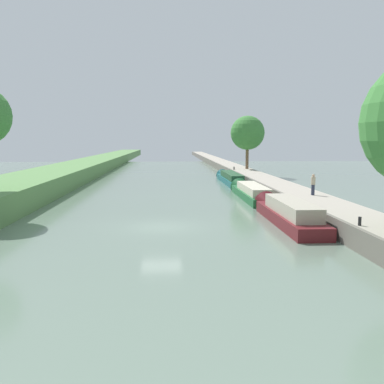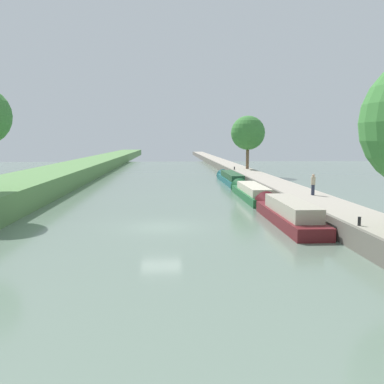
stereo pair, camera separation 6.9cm
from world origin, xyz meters
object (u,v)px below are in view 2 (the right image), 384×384
(narrowboat_teal, at_px, (230,178))
(mooring_bollard_far, at_px, (234,168))
(narrowboat_maroon, at_px, (286,212))
(person_walking, at_px, (313,184))
(narrowboat_green, at_px, (250,192))
(mooring_bollard_near, at_px, (359,221))

(narrowboat_teal, height_order, mooring_bollard_far, mooring_bollard_far)
(narrowboat_maroon, height_order, mooring_bollard_far, narrowboat_maroon)
(narrowboat_teal, distance_m, mooring_bollard_far, 7.54)
(narrowboat_teal, xyz_separation_m, person_walking, (3.39, -20.70, 1.43))
(narrowboat_green, xyz_separation_m, person_walking, (3.54, -6.93, 1.45))
(narrowboat_green, relative_size, narrowboat_teal, 0.82)
(narrowboat_maroon, bearing_deg, narrowboat_green, 90.23)
(narrowboat_teal, bearing_deg, mooring_bollard_near, -86.99)
(narrowboat_green, bearing_deg, narrowboat_maroon, -89.77)
(mooring_bollard_near, height_order, mooring_bollard_far, same)
(mooring_bollard_near, distance_m, mooring_bollard_far, 39.51)
(narrowboat_green, distance_m, person_walking, 7.92)
(narrowboat_maroon, xyz_separation_m, mooring_bollard_far, (1.80, 32.82, 0.70))
(narrowboat_maroon, relative_size, mooring_bollard_near, 25.24)
(person_walking, bearing_deg, narrowboat_teal, 99.31)
(narrowboat_teal, height_order, mooring_bollard_near, mooring_bollard_near)
(narrowboat_teal, relative_size, person_walking, 9.03)
(narrowboat_green, distance_m, narrowboat_teal, 13.77)
(narrowboat_teal, distance_m, mooring_bollard_near, 32.26)
(person_walking, xyz_separation_m, mooring_bollard_far, (-1.70, 28.00, -0.65))
(person_walking, distance_m, mooring_bollard_near, 11.65)
(mooring_bollard_near, bearing_deg, narrowboat_maroon, 105.01)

